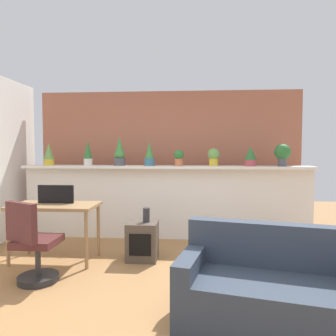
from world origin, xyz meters
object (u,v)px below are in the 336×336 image
at_px(potted_plant_0, 49,154).
at_px(vase_on_shelf, 146,215).
at_px(potted_plant_2, 120,153).
at_px(desk, 55,211).
at_px(office_chair, 33,248).
at_px(tv_monitor, 56,194).
at_px(potted_plant_5, 214,156).
at_px(potted_plant_3, 149,155).
at_px(couch, 274,291).
at_px(potted_plant_1, 88,153).
at_px(potted_plant_6, 250,156).
at_px(potted_plant_7, 282,153).
at_px(potted_plant_4, 179,157).
at_px(side_cube_shelf, 142,241).

xyz_separation_m(potted_plant_0, vase_on_shelf, (1.77, -0.97, -0.79)).
xyz_separation_m(potted_plant_2, desk, (-0.59, -1.16, -0.73)).
relative_size(potted_plant_0, office_chair, 0.40).
bearing_deg(tv_monitor, potted_plant_0, 118.54).
bearing_deg(potted_plant_5, desk, -150.76).
distance_m(potted_plant_2, potted_plant_3, 0.50).
distance_m(vase_on_shelf, couch, 2.00).
distance_m(desk, couch, 2.84).
height_order(potted_plant_2, vase_on_shelf, potted_plant_2).
bearing_deg(potted_plant_1, potted_plant_3, -2.57).
height_order(potted_plant_1, office_chair, potted_plant_1).
relative_size(potted_plant_5, couch, 0.17).
height_order(desk, couch, couch).
xyz_separation_m(potted_plant_3, potted_plant_6, (1.61, 0.05, -0.02)).
distance_m(potted_plant_1, potted_plant_5, 2.07).
bearing_deg(potted_plant_7, potted_plant_4, -179.28).
bearing_deg(potted_plant_3, tv_monitor, -136.51).
bearing_deg(potted_plant_7, potted_plant_5, 177.63).
bearing_deg(potted_plant_7, desk, -160.28).
relative_size(potted_plant_2, potted_plant_4, 1.83).
distance_m(potted_plant_0, potted_plant_6, 3.29).
height_order(potted_plant_5, vase_on_shelf, potted_plant_5).
height_order(side_cube_shelf, couch, couch).
height_order(potted_plant_2, office_chair, potted_plant_2).
xyz_separation_m(potted_plant_4, potted_plant_5, (0.56, 0.06, 0.02)).
distance_m(potted_plant_1, potted_plant_6, 2.65).
bearing_deg(potted_plant_3, potted_plant_2, 176.83).
relative_size(potted_plant_5, vase_on_shelf, 1.51).
relative_size(potted_plant_0, potted_plant_6, 1.19).
bearing_deg(desk, potted_plant_4, 35.65).
height_order(potted_plant_6, potted_plant_7, potted_plant_7).
distance_m(potted_plant_0, potted_plant_1, 0.65).
height_order(potted_plant_5, potted_plant_7, potted_plant_7).
bearing_deg(potted_plant_6, potted_plant_7, -3.81).
distance_m(potted_plant_1, potted_plant_3, 1.03).
bearing_deg(desk, tv_monitor, 102.25).
xyz_separation_m(potted_plant_7, office_chair, (-3.13, -1.85, -1.01)).
height_order(tv_monitor, couch, tv_monitor).
distance_m(potted_plant_1, vase_on_shelf, 1.72).
bearing_deg(desk, potted_plant_6, 23.51).
bearing_deg(potted_plant_3, potted_plant_6, 1.64).
relative_size(potted_plant_2, desk, 0.43).
relative_size(potted_plant_4, potted_plant_5, 0.90).
bearing_deg(side_cube_shelf, potted_plant_1, 136.20).
bearing_deg(couch, potted_plant_2, 126.92).
bearing_deg(couch, vase_on_shelf, 130.80).
bearing_deg(potted_plant_2, potted_plant_0, -178.67).
bearing_deg(potted_plant_2, potted_plant_5, 1.14).
height_order(potted_plant_5, side_cube_shelf, potted_plant_5).
xyz_separation_m(potted_plant_3, office_chair, (-1.03, -1.83, -0.99)).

